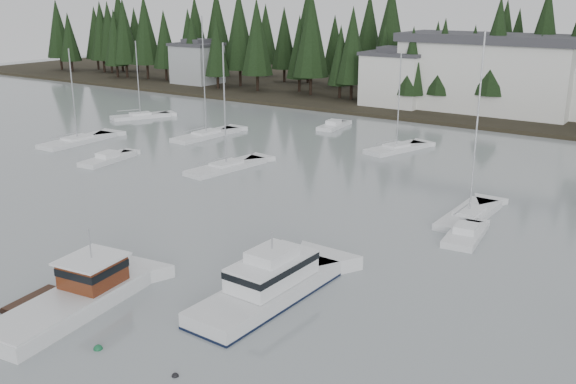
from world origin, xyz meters
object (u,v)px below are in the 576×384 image
at_px(house_far_west, 197,62).
at_px(runabout_1, 465,236).
at_px(sailboat_6, 141,118).
at_px(runabout_3, 333,127).
at_px(house_west, 395,78).
at_px(sailboat_5, 78,142).
at_px(sailboat_10, 396,150).
at_px(cabin_cruiser_center, 269,288).
at_px(runabout_0, 108,160).
at_px(sailboat_1, 469,217).
at_px(lobster_boat_brown, 74,300).
at_px(sailboat_7, 226,168).
at_px(sailboat_4, 206,136).
at_px(harbor_inn, 503,75).

height_order(house_far_west, runabout_1, house_far_west).
height_order(sailboat_6, runabout_3, sailboat_6).
relative_size(house_west, sailboat_6, 0.85).
distance_m(sailboat_5, sailboat_10, 37.19).
xyz_separation_m(cabin_cruiser_center, sailboat_5, (-42.45, 20.11, -0.64)).
bearing_deg(runabout_0, house_west, -19.97).
bearing_deg(runabout_3, sailboat_1, -137.65).
distance_m(lobster_boat_brown, runabout_1, 26.89).
relative_size(sailboat_7, runabout_3, 2.12).
xyz_separation_m(sailboat_1, sailboat_4, (-36.82, 11.02, -0.01)).
bearing_deg(harbor_inn, house_west, -167.48).
bearing_deg(sailboat_4, sailboat_7, -128.51).
bearing_deg(runabout_3, runabout_1, -140.99).
bearing_deg(sailboat_5, runabout_3, -42.74).
bearing_deg(harbor_inn, sailboat_7, -106.27).
relative_size(cabin_cruiser_center, runabout_1, 1.88).
distance_m(sailboat_6, runabout_1, 57.56).
height_order(harbor_inn, sailboat_5, harbor_inn).
relative_size(cabin_cruiser_center, sailboat_5, 0.94).
xyz_separation_m(lobster_boat_brown, sailboat_5, (-34.28, 27.21, -0.51)).
bearing_deg(runabout_0, runabout_1, -97.94).
bearing_deg(sailboat_1, sailboat_7, 89.34).
bearing_deg(sailboat_6, sailboat_7, -91.62).
bearing_deg(sailboat_4, sailboat_6, 77.98).
xyz_separation_m(sailboat_10, runabout_1, (15.69, -21.94, 0.07)).
distance_m(house_far_west, sailboat_4, 46.85).
relative_size(sailboat_10, runabout_3, 1.85).
distance_m(house_far_west, lobster_boat_brown, 91.34).
bearing_deg(cabin_cruiser_center, sailboat_6, 55.52).
bearing_deg(sailboat_10, harbor_inn, 11.51).
bearing_deg(cabin_cruiser_center, harbor_inn, 7.83).
height_order(sailboat_7, runabout_0, sailboat_7).
bearing_deg(sailboat_10, house_west, 42.78).
bearing_deg(house_west, sailboat_1, -58.09).
distance_m(cabin_cruiser_center, sailboat_1, 20.65).
bearing_deg(sailboat_7, lobster_boat_brown, -148.85).
bearing_deg(sailboat_6, house_west, -17.14).
bearing_deg(runabout_3, sailboat_6, 104.89).
relative_size(harbor_inn, sailboat_7, 2.28).
bearing_deg(house_west, sailboat_10, -64.12).
height_order(house_far_west, sailboat_7, sailboat_7).
distance_m(sailboat_10, runabout_1, 26.98).
bearing_deg(sailboat_7, sailboat_6, 69.89).
bearing_deg(house_west, sailboat_6, -133.26).
xyz_separation_m(house_west, sailboat_4, (-10.04, -31.99, -4.57)).
relative_size(house_far_west, sailboat_5, 0.74).
height_order(sailboat_7, runabout_1, sailboat_7).
distance_m(sailboat_6, sailboat_10, 38.49).
bearing_deg(sailboat_7, house_far_west, 52.22).
distance_m(harbor_inn, sailboat_10, 29.44).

